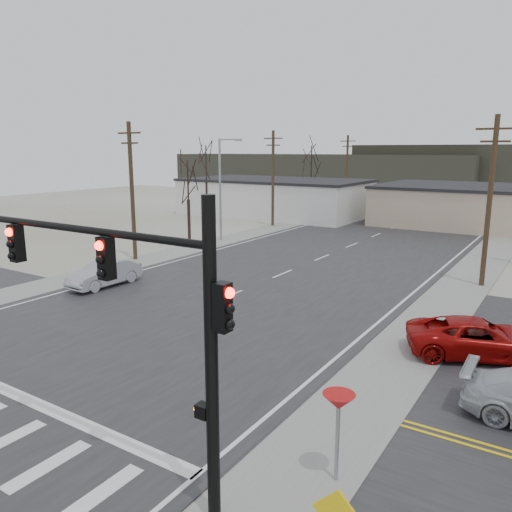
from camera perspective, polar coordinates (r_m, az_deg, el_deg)
The scene contains 23 objects.
ground at distance 22.37m, azimuth -15.27°, elevation -9.45°, with size 140.00×140.00×0.00m, color beige.
main_road at distance 33.72m, azimuth 3.89°, elevation -1.72°, with size 18.00×110.00×0.05m, color #232325.
cross_road at distance 22.37m, azimuth -15.28°, elevation -9.40°, with size 90.00×10.00×0.04m, color #232325.
sidewalk_left at distance 43.53m, azimuth -5.19°, elevation 1.40°, with size 3.00×90.00×0.06m, color gray.
sidewalk_right at distance 35.05m, azimuth 23.40°, elevation -2.16°, with size 3.00×90.00×0.06m, color gray.
traffic_signal_mast at distance 11.38m, azimuth -12.86°, elevation -5.45°, with size 8.95×0.43×7.20m.
fire_hydrant at distance 34.67m, azimuth -16.90°, elevation -1.11°, with size 0.24×0.24×0.87m.
yield_sign at distance 12.58m, azimuth 9.42°, elevation -16.45°, with size 0.80×0.80×2.35m.
building_left_far at distance 62.67m, azimuth 2.14°, elevation 6.75°, with size 22.30×12.30×4.50m.
building_right_far at distance 58.32m, azimuth 26.99°, elevation 4.96°, with size 26.30×14.30×4.30m.
upole_left_b at distance 37.57m, azimuth -14.00°, elevation 7.40°, with size 2.20×0.30×10.00m.
upole_left_c at distance 53.30m, azimuth 1.95°, elevation 9.02°, with size 2.20×0.30×10.00m.
upole_left_d at distance 71.21m, azimuth 10.33°, elevation 9.59°, with size 2.20×0.30×10.00m.
upole_right_a at distance 32.14m, azimuth 25.15°, elevation 5.90°, with size 2.20×0.30×10.00m.
streetlight_main at distance 44.60m, azimuth -3.93°, elevation 8.23°, with size 2.40×0.25×9.00m.
tree_left_near at distance 44.40m, azimuth -7.79°, elevation 8.32°, with size 3.30×3.30×7.35m.
tree_left_far at distance 66.75m, azimuth 6.34°, elevation 10.47°, with size 3.96×3.96×8.82m.
tree_left_mid at distance 60.87m, azimuth -5.72°, elevation 10.34°, with size 3.96×3.96×8.82m.
hill_left at distance 117.36m, azimuth 7.16°, elevation 9.74°, with size 70.00×18.00×7.00m, color #333026.
sedan_crossing at distance 31.12m, azimuth -16.93°, elevation -1.91°, with size 1.61×4.62×1.52m, color #A3A7AD.
car_far_a at distance 56.34m, azimuth 19.94°, elevation 3.93°, with size 2.07×5.10×1.48m, color black.
car_far_b at distance 68.60m, azimuth 17.47°, elevation 5.33°, with size 1.48×3.67×1.25m, color black.
car_parked_red at distance 21.68m, azimuth 24.02°, elevation -8.59°, with size 2.48×5.39×1.50m, color #980908.
Camera 1 is at (15.72, -13.74, 8.03)m, focal length 35.00 mm.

